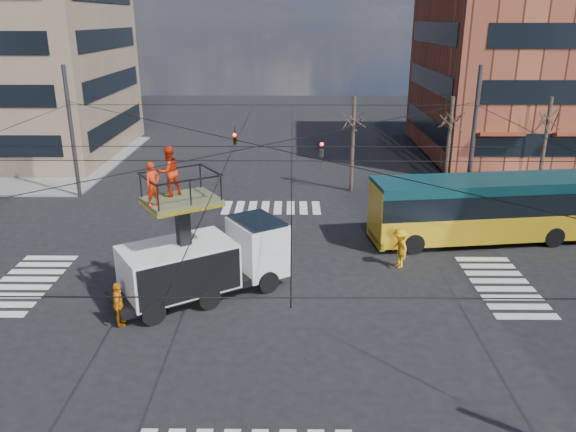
# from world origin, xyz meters

# --- Properties ---
(ground) EXTENTS (120.00, 120.00, 0.00)m
(ground) POSITION_xyz_m (0.00, 0.00, 0.00)
(ground) COLOR black
(ground) RESTS_ON ground
(sidewalk_ne) EXTENTS (18.00, 18.00, 0.12)m
(sidewalk_ne) POSITION_xyz_m (21.00, 21.00, 0.06)
(sidewalk_ne) COLOR slate
(sidewalk_ne) RESTS_ON ground
(sidewalk_nw) EXTENTS (18.00, 18.00, 0.12)m
(sidewalk_nw) POSITION_xyz_m (-21.00, 21.00, 0.06)
(sidewalk_nw) COLOR slate
(sidewalk_nw) RESTS_ON ground
(crosswalks) EXTENTS (22.40, 22.40, 0.02)m
(crosswalks) POSITION_xyz_m (0.00, 0.00, 0.01)
(crosswalks) COLOR silver
(crosswalks) RESTS_ON ground
(building_ne) EXTENTS (20.06, 16.06, 14.00)m
(building_ne) POSITION_xyz_m (21.98, 23.98, 7.00)
(building_ne) COLOR brown
(building_ne) RESTS_ON ground
(overhead_network) EXTENTS (24.24, 24.24, 8.00)m
(overhead_network) POSITION_xyz_m (-0.07, 0.40, 4.29)
(overhead_network) COLOR #2D2D30
(overhead_network) RESTS_ON ground
(tree_a) EXTENTS (2.00, 2.00, 6.00)m
(tree_a) POSITION_xyz_m (5.00, 13.50, 4.63)
(tree_a) COLOR #382B21
(tree_a) RESTS_ON ground
(tree_b) EXTENTS (2.00, 2.00, 6.00)m
(tree_b) POSITION_xyz_m (11.00, 13.50, 4.63)
(tree_b) COLOR #382B21
(tree_b) RESTS_ON ground
(tree_c) EXTENTS (2.00, 2.00, 6.00)m
(tree_c) POSITION_xyz_m (17.00, 13.50, 4.63)
(tree_c) COLOR #382B21
(tree_c) RESTS_ON ground
(utility_truck) EXTENTS (7.15, 5.68, 6.07)m
(utility_truck) POSITION_xyz_m (-2.25, -0.87, 2.01)
(utility_truck) COLOR black
(utility_truck) RESTS_ON ground
(city_bus) EXTENTS (11.11, 4.00, 3.20)m
(city_bus) POSITION_xyz_m (10.54, 4.97, 1.72)
(city_bus) COLOR gold
(city_bus) RESTS_ON ground
(traffic_cone) EXTENTS (0.36, 0.36, 0.69)m
(traffic_cone) POSITION_xyz_m (-5.06, -2.25, 0.34)
(traffic_cone) COLOR orange
(traffic_cone) RESTS_ON ground
(worker_ground) EXTENTS (0.62, 1.05, 1.67)m
(worker_ground) POSITION_xyz_m (-5.01, -3.34, 0.84)
(worker_ground) COLOR orange
(worker_ground) RESTS_ON ground
(flagger) EXTENTS (0.98, 1.32, 1.82)m
(flagger) POSITION_xyz_m (5.98, 1.77, 0.91)
(flagger) COLOR orange
(flagger) RESTS_ON ground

